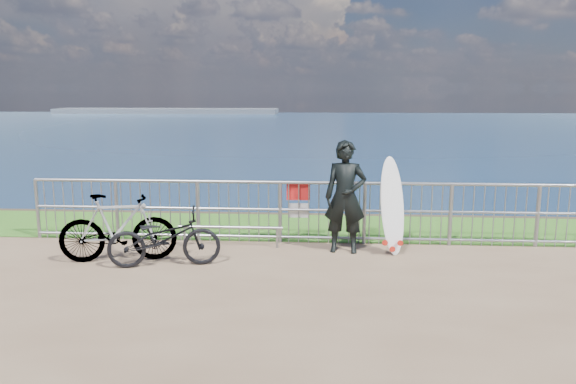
# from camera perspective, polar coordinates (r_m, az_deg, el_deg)

# --- Properties ---
(grass_strip) EXTENTS (120.00, 120.00, 0.00)m
(grass_strip) POSITION_cam_1_polar(r_m,az_deg,el_deg) (11.23, 2.22, -3.60)
(grass_strip) COLOR #33731F
(grass_strip) RESTS_ON ground
(seascape) EXTENTS (260.00, 260.00, 5.00)m
(seascape) POSITION_cam_1_polar(r_m,az_deg,el_deg) (161.93, -12.06, 7.85)
(seascape) COLOR brown
(seascape) RESTS_ON ground
(railing) EXTENTS (10.06, 0.10, 1.13)m
(railing) POSITION_cam_1_polar(r_m,az_deg,el_deg) (10.03, 2.15, -1.97)
(railing) COLOR gray
(railing) RESTS_ON ground
(surfer) EXTENTS (0.73, 0.51, 1.90)m
(surfer) POSITION_cam_1_polar(r_m,az_deg,el_deg) (9.45, 5.85, -0.50)
(surfer) COLOR black
(surfer) RESTS_ON ground
(surfboard) EXTENTS (0.54, 0.51, 1.64)m
(surfboard) POSITION_cam_1_polar(r_m,az_deg,el_deg) (9.51, 10.55, -1.75)
(surfboard) COLOR white
(surfboard) RESTS_ON ground
(bicycle_near) EXTENTS (1.82, 0.97, 0.91)m
(bicycle_near) POSITION_cam_1_polar(r_m,az_deg,el_deg) (8.95, -12.47, -4.57)
(bicycle_near) COLOR black
(bicycle_near) RESTS_ON ground
(bicycle_far) EXTENTS (1.91, 0.89, 1.10)m
(bicycle_far) POSITION_cam_1_polar(r_m,az_deg,el_deg) (9.36, -16.90, -3.49)
(bicycle_far) COLOR black
(bicycle_far) RESTS_ON ground
(bike_rack) EXTENTS (1.84, 0.05, 0.38)m
(bike_rack) POSITION_cam_1_polar(r_m,az_deg,el_deg) (9.86, -5.87, -3.81)
(bike_rack) COLOR gray
(bike_rack) RESTS_ON ground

